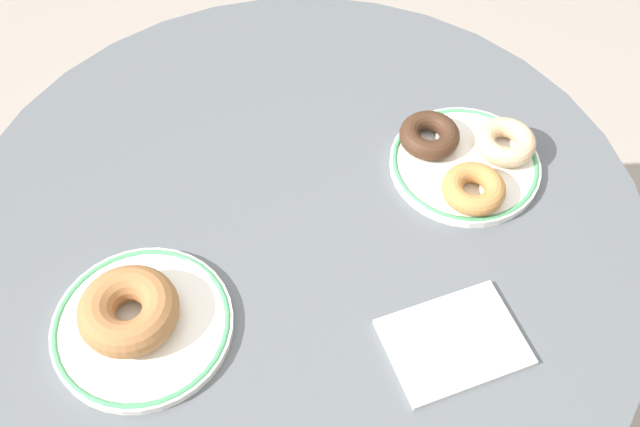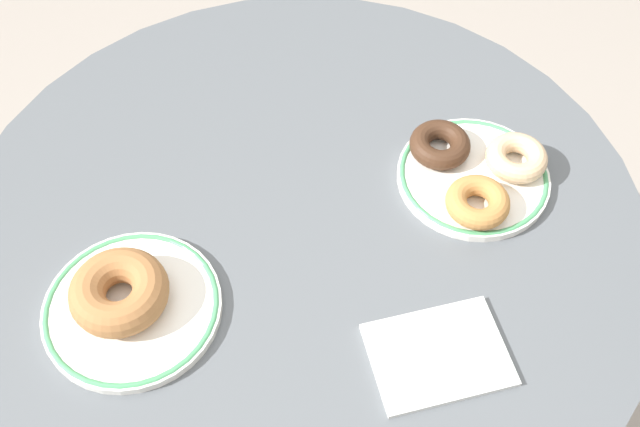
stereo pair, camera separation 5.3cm
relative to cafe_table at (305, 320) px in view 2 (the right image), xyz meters
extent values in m
cylinder|color=#565B60|center=(0.00, 0.00, 0.24)|extent=(0.80, 0.80, 0.02)
cylinder|color=#565B60|center=(0.00, 0.00, -0.12)|extent=(0.06, 0.06, 0.69)
cylinder|color=white|center=(-0.21, -0.04, 0.25)|extent=(0.19, 0.19, 0.01)
torus|color=#4C9E66|center=(-0.21, -0.04, 0.26)|extent=(0.18, 0.18, 0.01)
cylinder|color=white|center=(0.21, -0.03, 0.25)|extent=(0.18, 0.18, 0.01)
torus|color=#4C9E66|center=(0.21, -0.03, 0.26)|extent=(0.18, 0.18, 0.01)
torus|color=#A36B3D|center=(-0.21, -0.03, 0.28)|extent=(0.14, 0.14, 0.04)
torus|color=#E0B789|center=(0.26, -0.04, 0.27)|extent=(0.10, 0.10, 0.02)
torus|color=#422819|center=(0.19, 0.02, 0.27)|extent=(0.08, 0.08, 0.02)
torus|color=#BC7F42|center=(0.18, -0.08, 0.27)|extent=(0.10, 0.10, 0.02)
cube|color=white|center=(0.06, -0.21, 0.25)|extent=(0.15, 0.12, 0.01)
camera|label=1|loc=(-0.23, -0.44, 0.94)|focal=41.89mm
camera|label=2|loc=(-0.18, -0.46, 0.94)|focal=41.89mm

